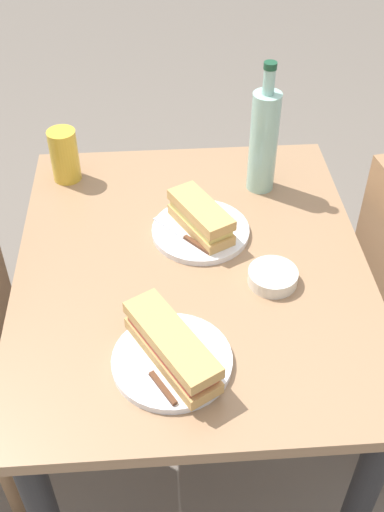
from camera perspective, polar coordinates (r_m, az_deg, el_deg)
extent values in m
plane|color=#6B6056|center=(1.92, 0.00, -16.72)|extent=(8.00, 8.00, 0.00)
cube|color=#997251|center=(1.36, 0.00, -1.09)|extent=(0.93, 0.77, 0.03)
cylinder|color=#262628|center=(1.47, 14.98, -21.88)|extent=(0.06, 0.06, 0.69)
cylinder|color=#262628|center=(1.94, 8.78, -0.25)|extent=(0.06, 0.06, 0.69)
cylinder|color=#262628|center=(1.92, -10.62, -1.18)|extent=(0.06, 0.06, 0.69)
cylinder|color=#936B47|center=(1.89, -15.45, -8.93)|extent=(0.04, 0.04, 0.44)
cylinder|color=#936B47|center=(1.69, -17.14, -18.42)|extent=(0.04, 0.04, 0.44)
cylinder|color=#936B47|center=(1.93, 13.50, -7.17)|extent=(0.04, 0.04, 0.44)
cylinder|color=white|center=(1.16, -1.86, -9.68)|extent=(0.23, 0.23, 0.01)
cube|color=tan|center=(1.14, -1.88, -9.06)|extent=(0.24, 0.18, 0.02)
cube|color=#B74C3D|center=(1.13, -1.91, -8.38)|extent=(0.22, 0.16, 0.02)
cube|color=tan|center=(1.11, -1.93, -7.67)|extent=(0.24, 0.18, 0.02)
cube|color=silver|center=(1.16, -5.10, -9.17)|extent=(0.09, 0.06, 0.00)
cube|color=#59331E|center=(1.11, -2.72, -12.14)|extent=(0.07, 0.05, 0.01)
cylinder|color=white|center=(1.42, 0.80, 2.34)|extent=(0.23, 0.23, 0.01)
cube|color=tan|center=(1.41, 0.81, 2.97)|extent=(0.19, 0.15, 0.02)
cube|color=#DBC66B|center=(1.40, 0.81, 3.65)|extent=(0.18, 0.13, 0.02)
cube|color=tan|center=(1.38, 0.82, 4.35)|extent=(0.19, 0.15, 0.02)
cube|color=silver|center=(1.42, -2.09, 2.67)|extent=(0.08, 0.07, 0.00)
cube|color=#59331E|center=(1.37, 0.51, 1.05)|extent=(0.07, 0.06, 0.01)
cylinder|color=#99C6B7|center=(1.51, 6.65, 10.40)|extent=(0.07, 0.07, 0.26)
cylinder|color=#99C6B7|center=(1.44, 7.16, 15.78)|extent=(0.03, 0.03, 0.06)
cylinder|color=#19472D|center=(1.42, 7.29, 17.14)|extent=(0.03, 0.03, 0.02)
cylinder|color=gold|center=(1.60, -11.76, 9.13)|extent=(0.07, 0.07, 0.14)
cylinder|color=silver|center=(1.31, 7.50, -1.93)|extent=(0.11, 0.11, 0.03)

